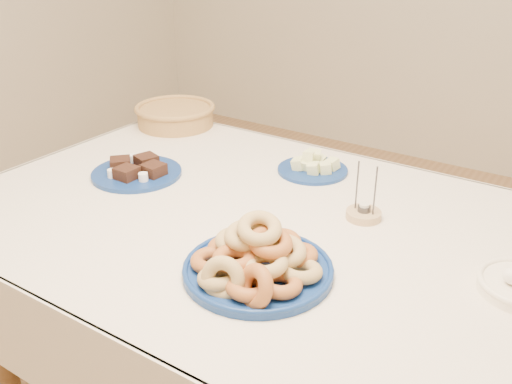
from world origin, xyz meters
TOP-DOWN VIEW (x-y plane):
  - dining_table at (0.00, 0.00)m, footprint 1.71×1.11m
  - donut_platter at (0.12, -0.23)m, footprint 0.35×0.35m
  - melon_plate at (-0.05, 0.34)m, footprint 0.29×0.29m
  - brownie_plate at (-0.49, 0.02)m, footprint 0.36×0.36m
  - wicker_basket at (-0.70, 0.45)m, footprint 0.31×0.31m
  - candle_holder at (0.21, 0.15)m, footprint 0.10×0.10m

SIDE VIEW (x-z plane):
  - dining_table at x=0.00m, z-range 0.27..1.02m
  - candle_holder at x=0.21m, z-range 0.69..0.84m
  - brownie_plate at x=-0.49m, z-range 0.74..0.79m
  - melon_plate at x=-0.05m, z-range 0.73..0.81m
  - donut_platter at x=0.12m, z-range 0.71..0.86m
  - wicker_basket at x=-0.70m, z-range 0.75..0.83m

